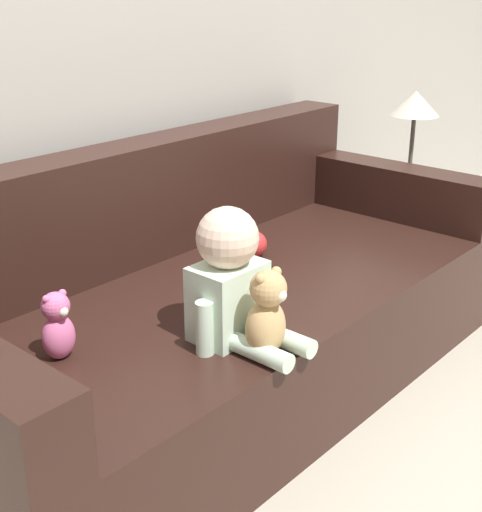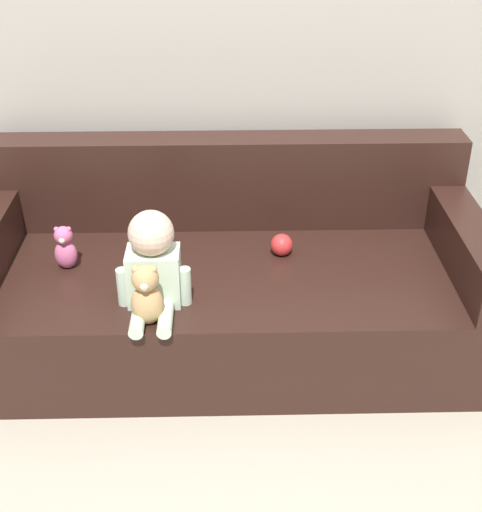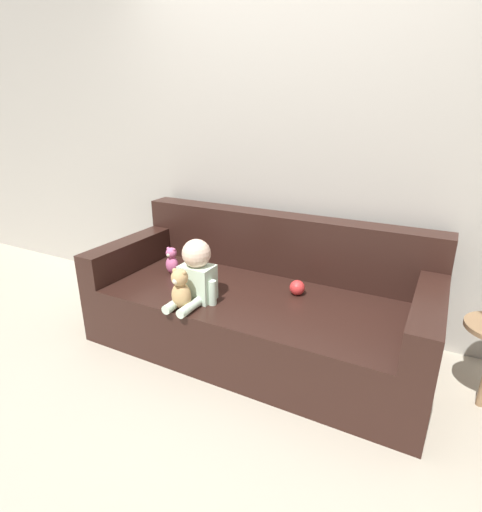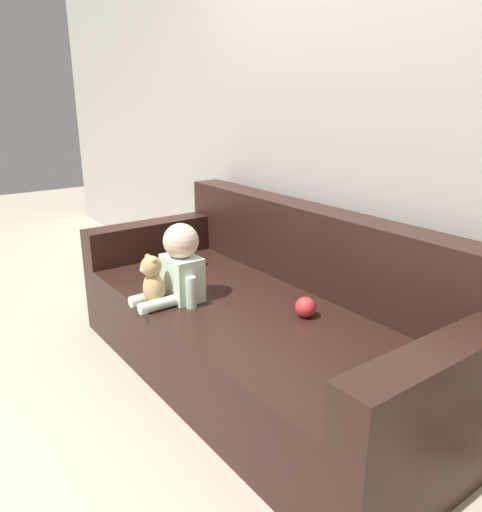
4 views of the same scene
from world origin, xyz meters
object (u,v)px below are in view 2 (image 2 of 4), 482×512
Objects in this scene: person_baby at (153,264)px; plush_toy_side at (65,248)px; couch at (227,281)px; toy_ball at (282,245)px; teddy_bear_brown at (147,295)px.

plush_toy_side is at bearing 145.20° from person_baby.
couch is 0.53m from person_baby.
person_baby is at bearing -145.36° from toy_ball.
plush_toy_side is at bearing 132.63° from teddy_bear_brown.
person_baby is 0.15m from teddy_bear_brown.
toy_ball is (0.54, 0.50, -0.08)m from teddy_bear_brown.
toy_ball is at bearing 6.47° from couch.
teddy_bear_brown is (-0.01, -0.14, -0.05)m from person_baby.
person_baby reaches higher than plush_toy_side.
toy_ball is (0.92, 0.09, -0.05)m from plush_toy_side.
teddy_bear_brown is at bearing -137.07° from toy_ball.
couch reaches higher than toy_ball.
person_baby is (-0.28, -0.33, 0.29)m from couch.
person_baby is 0.65m from toy_ball.
teddy_bear_brown is at bearing -121.97° from couch.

